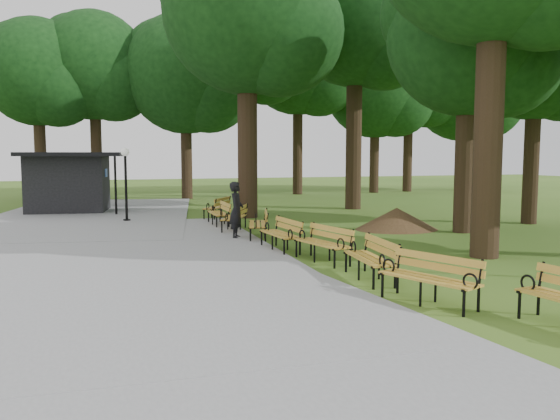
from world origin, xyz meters
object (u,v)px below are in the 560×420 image
object	(u,v)px
lamp_post	(125,168)
lawn_tree_5	(536,46)
bench_4	(280,234)
bench_5	(258,224)
dirt_mound	(397,219)
person	(236,210)
lawn_tree_2	(247,11)
bench_3	(322,244)
bench_6	(234,218)
kiosk	(69,182)
bench_2	(369,259)
lawn_tree_1	(468,36)
bench_8	(217,207)
lawn_tree_4	(355,15)
bench_1	(428,279)
bench_7	(218,214)

from	to	relation	value
lamp_post	lawn_tree_5	xyz separation A→B (m)	(14.34, -5.37, 4.45)
bench_4	bench_5	distance (m)	2.32
dirt_mound	lawn_tree_5	xyz separation A→B (m)	(5.59, -0.09, 6.15)
bench_4	person	bearing A→B (deg)	-170.88
bench_4	bench_5	bearing A→B (deg)	174.91
lawn_tree_2	lawn_tree_5	xyz separation A→B (m)	(9.50, -5.34, -1.78)
bench_3	bench_6	bearing A→B (deg)	174.68
lamp_post	lawn_tree_5	distance (m)	15.95
bench_5	bench_6	world-z (taller)	same
person	kiosk	xyz separation A→B (m)	(-5.21, 10.31, 0.46)
person	bench_2	distance (m)	6.57
lawn_tree_1	kiosk	bearing A→B (deg)	138.23
lawn_tree_2	lamp_post	bearing A→B (deg)	179.66
bench_5	lawn_tree_2	bearing A→B (deg)	-176.46
bench_2	lawn_tree_1	world-z (taller)	lawn_tree_1
dirt_mound	bench_8	size ratio (longest dim) A/B	1.29
bench_8	lawn_tree_4	world-z (taller)	lawn_tree_4
lamp_post	bench_1	bearing A→B (deg)	-73.23
lawn_tree_4	bench_5	bearing A→B (deg)	-132.05
bench_1	bench_6	xyz separation A→B (m)	(-0.92, 10.27, 0.00)
kiosk	lamp_post	size ratio (longest dim) A/B	1.51
lamp_post	bench_5	distance (m)	6.99
bench_6	lawn_tree_4	world-z (taller)	lawn_tree_4
bench_4	lawn_tree_4	distance (m)	15.06
dirt_mound	bench_6	world-z (taller)	bench_6
bench_2	lawn_tree_4	bearing A→B (deg)	161.94
bench_5	lawn_tree_4	bearing A→B (deg)	153.74
kiosk	bench_1	xyz separation A→B (m)	(6.49, -18.79, -0.90)
lamp_post	bench_1	xyz separation A→B (m)	(4.24, -14.07, -1.63)
bench_8	bench_3	bearing A→B (deg)	35.70
lawn_tree_4	lawn_tree_5	world-z (taller)	lawn_tree_4
bench_6	lawn_tree_5	bearing A→B (deg)	108.78
lawn_tree_1	lawn_tree_2	xyz separation A→B (m)	(-5.61, 6.58, 1.91)
dirt_mound	bench_8	bearing A→B (deg)	133.62
bench_7	lawn_tree_1	world-z (taller)	lawn_tree_1
person	lamp_post	size ratio (longest dim) A/B	0.62
lawn_tree_1	lawn_tree_2	size ratio (longest dim) A/B	0.77
person	lawn_tree_5	world-z (taller)	lawn_tree_5
bench_3	bench_6	xyz separation A→B (m)	(-0.68, 6.11, 0.00)
kiosk	bench_8	bearing A→B (deg)	-30.01
bench_4	bench_5	size ratio (longest dim) A/B	1.00
lamp_post	bench_5	xyz separation A→B (m)	(3.59, -5.77, -1.63)
bench_1	bench_4	size ratio (longest dim) A/B	1.00
kiosk	bench_7	size ratio (longest dim) A/B	2.26
bench_1	bench_6	distance (m)	10.31
lamp_post	kiosk	bearing A→B (deg)	115.45
lawn_tree_1	lawn_tree_4	bearing A→B (deg)	88.83
lawn_tree_2	lawn_tree_5	size ratio (longest dim) A/B	1.27
person	bench_1	xyz separation A→B (m)	(1.28, -8.48, -0.44)
bench_7	bench_3	bearing A→B (deg)	8.09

